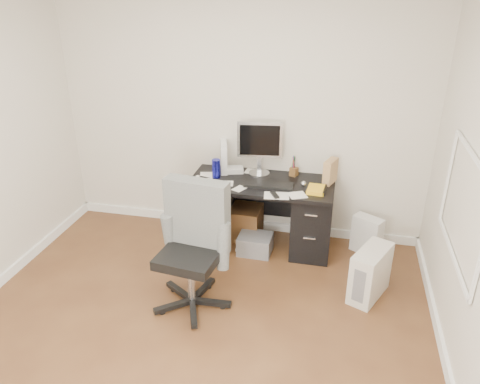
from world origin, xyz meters
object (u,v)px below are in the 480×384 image
object	(u,v)px
lcd_monitor	(260,148)
desk	(261,212)
keyboard	(269,185)
office_chair	(190,250)
wicker_basket	(244,222)
pc_tower	(370,273)

from	to	relation	value
lcd_monitor	desk	bearing A→B (deg)	-79.57
keyboard	lcd_monitor	bearing A→B (deg)	116.04
desk	keyboard	world-z (taller)	keyboard
office_chair	keyboard	bearing A→B (deg)	72.22
keyboard	desk	bearing A→B (deg)	131.99
wicker_basket	desk	bearing A→B (deg)	-29.33
desk	lcd_monitor	size ratio (longest dim) A/B	2.52
pc_tower	wicker_basket	size ratio (longest dim) A/B	1.33
pc_tower	desk	bearing A→B (deg)	174.07
wicker_basket	pc_tower	bearing A→B (deg)	-30.67
keyboard	office_chair	world-z (taller)	office_chair
pc_tower	wicker_basket	distance (m)	1.56
pc_tower	wicker_basket	bearing A→B (deg)	174.30
pc_tower	wicker_basket	world-z (taller)	pc_tower
desk	pc_tower	xyz separation A→B (m)	(1.14, -0.68, -0.16)
keyboard	wicker_basket	world-z (taller)	keyboard
pc_tower	lcd_monitor	bearing A→B (deg)	168.92
office_chair	desk	bearing A→B (deg)	77.82
desk	keyboard	distance (m)	0.39
office_chair	wicker_basket	bearing A→B (deg)	88.12
desk	office_chair	distance (m)	1.25
desk	wicker_basket	size ratio (longest dim) A/B	4.10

